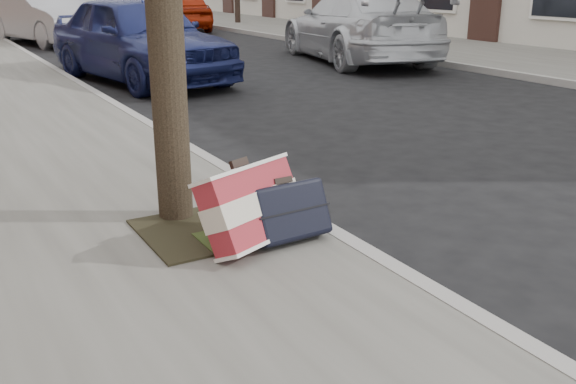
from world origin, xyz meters
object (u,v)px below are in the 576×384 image
suitcase_red (252,206)px  suitcase_navy (289,211)px  car_near_mid (46,16)px  car_near_front (139,38)px

suitcase_red → suitcase_navy: (0.24, -0.06, -0.06)m
suitcase_navy → car_near_mid: bearing=82.2°
suitcase_red → car_near_front: 7.89m
suitcase_navy → car_near_front: (1.51, 7.74, 0.42)m
car_near_front → car_near_mid: size_ratio=0.98×
car_near_mid → suitcase_navy: bearing=-109.8°
car_near_mid → car_near_front: bearing=-103.6°
suitcase_red → suitcase_navy: suitcase_red is taller
suitcase_red → suitcase_navy: 0.25m
suitcase_red → car_near_mid: bearing=62.6°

